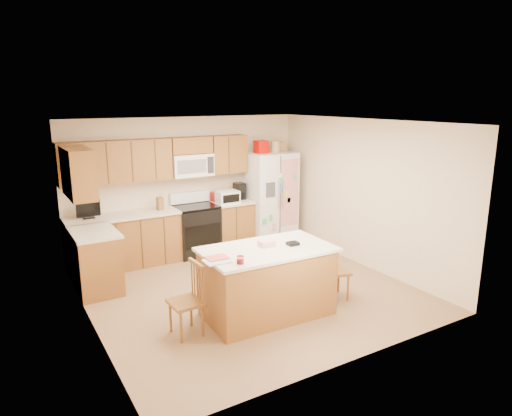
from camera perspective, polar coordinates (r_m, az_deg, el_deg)
ground at (r=7.01m, az=-1.01°, el=-10.18°), size 4.50×4.50×0.00m
room_shell at (r=6.56m, az=-1.06°, el=1.41°), size 4.60×4.60×2.52m
cabinetry at (r=7.92m, az=-13.75°, el=-0.77°), size 3.36×1.56×2.15m
stove at (r=8.49m, az=-7.54°, el=-2.62°), size 0.76×0.65×1.13m
refrigerator at (r=9.03m, az=1.72°, el=1.41°), size 0.90×0.79×2.04m
island at (r=6.09m, az=1.38°, el=-9.14°), size 1.80×1.04×1.02m
windsor_chair_left at (r=5.69m, az=-8.57°, el=-11.45°), size 0.39×0.41×0.91m
windsor_chair_back at (r=6.52m, az=-1.98°, el=-8.14°), size 0.44×0.43×0.87m
windsor_chair_right at (r=6.69m, az=9.71°, el=-7.75°), size 0.44×0.46×0.87m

